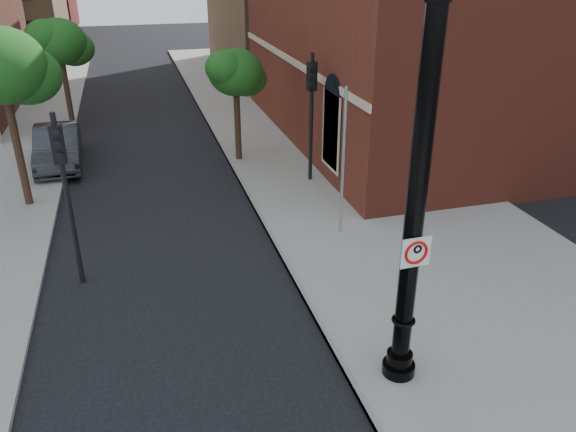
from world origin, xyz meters
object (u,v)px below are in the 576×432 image
object	(u,v)px
lamppost	(414,218)
traffic_signal_right	(312,98)
no_parking_sign	(416,252)
traffic_signal_left	(63,173)
parked_car	(58,147)

from	to	relation	value
lamppost	traffic_signal_right	distance (m)	10.18
lamppost	no_parking_sign	xyz separation A→B (m)	(-0.01, -0.19, -0.55)
traffic_signal_left	traffic_signal_right	size ratio (longest dim) A/B	0.96
lamppost	traffic_signal_left	distance (m)	8.00
parked_car	lamppost	bearing A→B (deg)	-65.94
lamppost	parked_car	xyz separation A→B (m)	(-7.21, 14.36, -2.65)
traffic_signal_left	traffic_signal_right	xyz separation A→B (m)	(7.47, 4.82, 0.12)
parked_car	traffic_signal_left	distance (m)	9.43
lamppost	traffic_signal_right	world-z (taller)	lamppost
traffic_signal_left	traffic_signal_right	distance (m)	8.89
traffic_signal_left	parked_car	bearing A→B (deg)	98.33
parked_car	no_parking_sign	bearing A→B (deg)	-66.26
lamppost	traffic_signal_left	size ratio (longest dim) A/B	1.71
lamppost	traffic_signal_right	bearing A→B (deg)	81.75
lamppost	no_parking_sign	bearing A→B (deg)	-92.18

